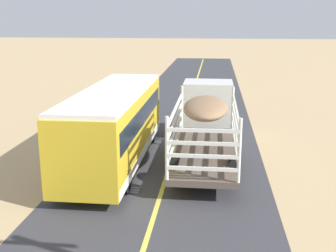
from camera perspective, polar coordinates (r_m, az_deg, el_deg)
livestock_truck at (r=20.24m, az=5.24°, el=1.87°), size 2.53×9.70×3.02m
bus at (r=18.29m, az=-7.13°, el=0.31°), size 2.54×10.00×3.21m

